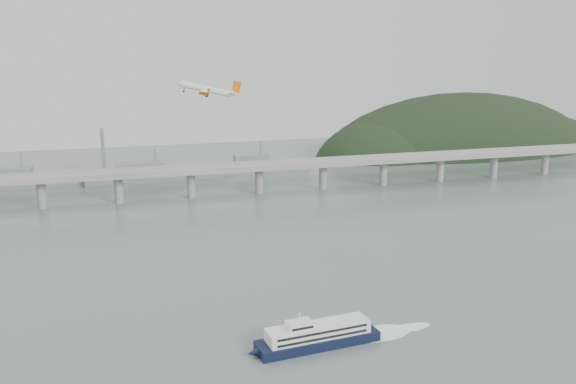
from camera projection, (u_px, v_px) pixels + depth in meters
name	position (u px, v px, depth m)	size (l,w,h in m)	color
ground	(324.00, 303.00, 259.35)	(900.00, 900.00, 0.00)	slate
bridge	(231.00, 172.00, 441.55)	(800.00, 22.00, 23.90)	gray
headland	(471.00, 167.00, 651.20)	(365.00, 155.00, 156.00)	black
distant_fleet	(15.00, 181.00, 462.94)	(453.00, 60.90, 40.00)	slate
ferry	(318.00, 336.00, 221.85)	(75.84, 17.77, 14.30)	black
airliner	(208.00, 90.00, 309.86)	(33.79, 31.08, 9.66)	white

